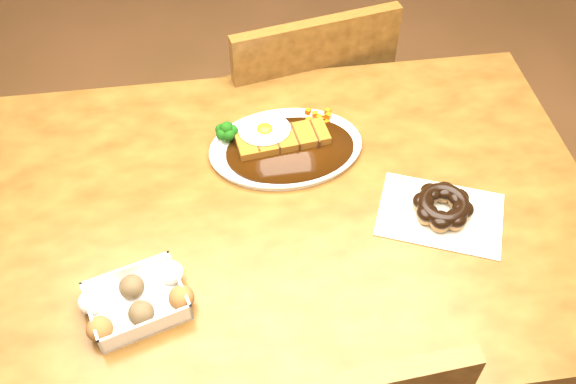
{
  "coord_description": "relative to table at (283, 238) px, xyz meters",
  "views": [
    {
      "loc": [
        -0.1,
        -0.77,
        1.68
      ],
      "look_at": [
        0.01,
        -0.02,
        0.81
      ],
      "focal_mm": 40.0,
      "sensor_mm": 36.0,
      "label": 1
    }
  ],
  "objects": [
    {
      "name": "ground",
      "position": [
        0.0,
        0.0,
        -0.65
      ],
      "size": [
        6.0,
        6.0,
        0.0
      ],
      "primitive_type": "plane",
      "color": "brown",
      "rests_on": "ground"
    },
    {
      "name": "table",
      "position": [
        0.0,
        0.0,
        0.0
      ],
      "size": [
        1.2,
        0.8,
        0.75
      ],
      "color": "#482A0E",
      "rests_on": "ground"
    },
    {
      "name": "chair_far",
      "position": [
        0.11,
        0.54,
        -0.17
      ],
      "size": [
        0.49,
        0.49,
        0.87
      ],
      "rotation": [
        0.0,
        0.0,
        3.34
      ],
      "color": "#482A0E",
      "rests_on": "ground"
    },
    {
      "name": "katsu_curry_plate",
      "position": [
        0.02,
        0.15,
        0.11
      ],
      "size": [
        0.32,
        0.24,
        0.06
      ],
      "rotation": [
        0.0,
        0.0,
        0.06
      ],
      "color": "white",
      "rests_on": "table"
    },
    {
      "name": "donut_box",
      "position": [
        -0.27,
        -0.18,
        0.12
      ],
      "size": [
        0.19,
        0.16,
        0.04
      ],
      "rotation": [
        0.0,
        0.0,
        0.3
      ],
      "color": "white",
      "rests_on": "table"
    },
    {
      "name": "pon_de_ring",
      "position": [
        0.29,
        -0.06,
        0.12
      ],
      "size": [
        0.27,
        0.23,
        0.04
      ],
      "rotation": [
        0.0,
        0.0,
        -0.4
      ],
      "color": "silver",
      "rests_on": "table"
    }
  ]
}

